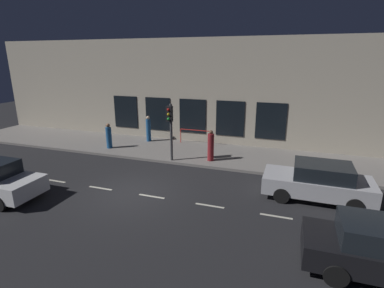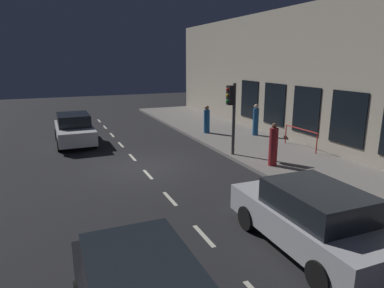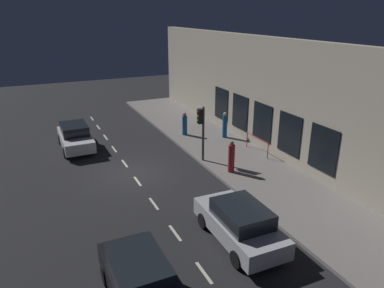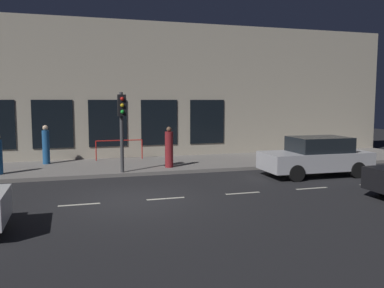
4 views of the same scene
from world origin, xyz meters
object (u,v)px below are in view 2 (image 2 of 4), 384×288
(parked_car_1, at_px, (312,218))
(pedestrian_0, at_px, (207,120))
(parked_car_0, at_px, (74,129))
(pedestrian_2, at_px, (273,146))
(traffic_light, at_px, (232,106))
(pedestrian_1, at_px, (256,121))

(parked_car_1, bearing_deg, pedestrian_0, 76.62)
(parked_car_0, distance_m, pedestrian_2, 10.49)
(traffic_light, bearing_deg, parked_car_1, -105.37)
(parked_car_0, xyz_separation_m, parked_car_1, (4.25, -13.15, 0.00))
(traffic_light, bearing_deg, pedestrian_0, 77.64)
(parked_car_1, distance_m, pedestrian_1, 11.91)
(pedestrian_0, bearing_deg, parked_car_1, 163.74)
(pedestrian_0, bearing_deg, pedestrian_2, 175.86)
(pedestrian_1, bearing_deg, parked_car_0, 97.91)
(pedestrian_2, bearing_deg, parked_car_1, 65.20)
(pedestrian_0, relative_size, pedestrian_1, 0.91)
(pedestrian_0, xyz_separation_m, pedestrian_1, (2.30, -1.66, 0.09))
(traffic_light, xyz_separation_m, pedestrian_0, (1.04, 4.73, -1.46))
(pedestrian_1, bearing_deg, parked_car_1, 175.62)
(parked_car_0, relative_size, parked_car_1, 0.99)
(traffic_light, distance_m, pedestrian_2, 2.64)
(pedestrian_0, distance_m, pedestrian_1, 2.84)
(traffic_light, relative_size, pedestrian_1, 1.81)
(parked_car_1, relative_size, pedestrian_1, 2.46)
(traffic_light, bearing_deg, pedestrian_2, -69.51)
(pedestrian_0, height_order, pedestrian_1, pedestrian_1)
(pedestrian_0, height_order, pedestrian_2, pedestrian_2)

